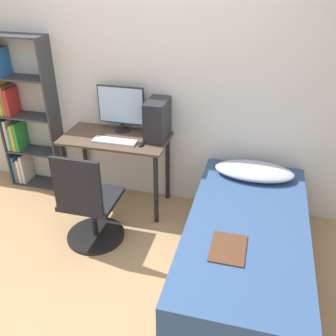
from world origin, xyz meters
The scene contains 12 objects.
ground_plane centered at (0.00, 0.00, 0.00)m, with size 14.00×14.00×0.00m, color tan.
wall_back centered at (0.00, 1.47, 1.25)m, with size 8.00×0.05×2.50m.
desk centered at (-0.31, 1.18, 0.63)m, with size 1.03×0.53×0.76m.
bookshelf centered at (-1.45, 1.32, 0.78)m, with size 0.61×0.24×1.64m.
office_chair centered at (-0.33, 0.54, 0.35)m, with size 0.53×0.53×0.93m.
bed centered at (1.02, 0.48, 0.26)m, with size 0.93×1.93×0.52m.
pillow centered at (1.02, 1.18, 0.58)m, with size 0.71×0.36×0.11m.
magazine centered at (0.91, 0.14, 0.53)m, with size 0.24×0.32×0.01m.
monitor centered at (-0.30, 1.34, 1.01)m, with size 0.47×0.16×0.45m.
keyboard centered at (-0.28, 1.07, 0.77)m, with size 0.42×0.13×0.02m.
pc_tower centered at (0.09, 1.26, 0.95)m, with size 0.19×0.33×0.38m.
mouse centered at (-0.02, 1.07, 0.77)m, with size 0.06×0.09×0.02m.
Camera 1 is at (1.01, -1.87, 2.28)m, focal length 40.00 mm.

